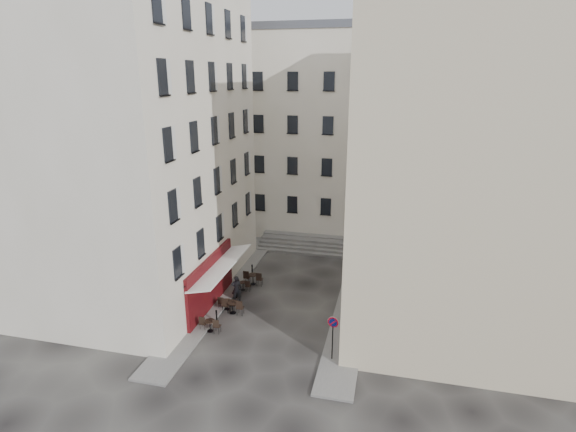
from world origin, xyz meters
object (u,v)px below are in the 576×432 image
(no_parking_sign, at_px, (333,330))
(pedestrian, at_px, (237,289))
(bistro_table_b, at_px, (233,306))
(bistro_table_a, at_px, (210,325))

(no_parking_sign, height_order, pedestrian, no_parking_sign)
(bistro_table_b, relative_size, pedestrian, 0.77)
(bistro_table_b, bearing_deg, no_parking_sign, -26.78)
(pedestrian, bearing_deg, bistro_table_b, 81.96)
(bistro_table_b, xyz_separation_m, pedestrian, (-0.31, 1.58, 0.41))
(bistro_table_a, relative_size, bistro_table_b, 0.91)
(no_parking_sign, distance_m, bistro_table_a, 7.59)
(no_parking_sign, xyz_separation_m, bistro_table_a, (-7.38, 1.13, -1.37))
(bistro_table_b, height_order, pedestrian, pedestrian)
(bistro_table_a, distance_m, pedestrian, 3.92)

